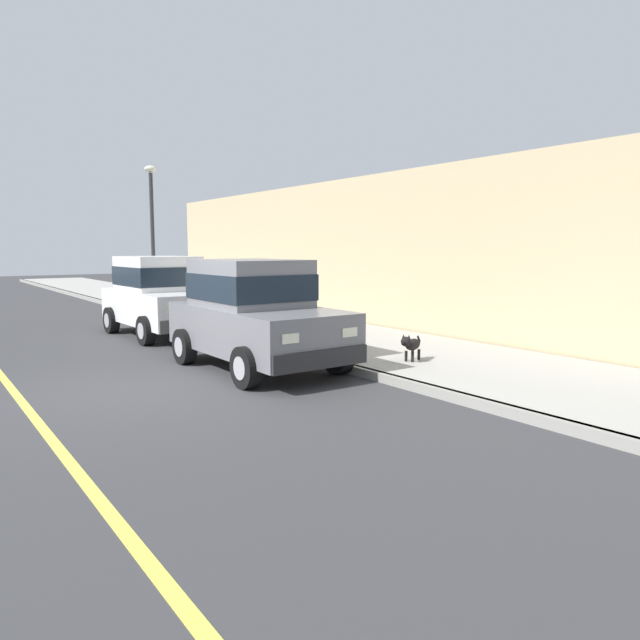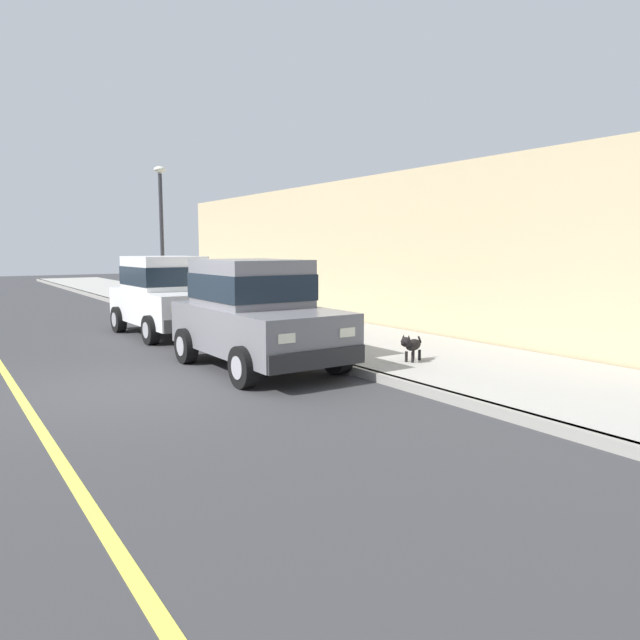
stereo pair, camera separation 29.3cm
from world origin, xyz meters
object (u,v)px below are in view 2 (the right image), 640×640
at_px(car_white_hatchback, 167,294).
at_px(dog_black, 411,345).
at_px(car_grey_hatchback, 255,312).
at_px(fire_hydrant, 291,325).
at_px(street_lamp, 161,221).

distance_m(car_white_hatchback, dog_black, 6.70).
relative_size(car_grey_hatchback, fire_hydrant, 5.25).
bearing_deg(car_grey_hatchback, car_white_hatchback, 89.04).
distance_m(car_grey_hatchback, fire_hydrant, 2.13).
xyz_separation_m(fire_hydrant, street_lamp, (-0.10, 7.55, 2.43)).
xyz_separation_m(dog_black, street_lamp, (-0.69, 10.58, 2.48)).
distance_m(car_white_hatchback, street_lamp, 4.84).
bearing_deg(fire_hydrant, car_white_hatchback, 113.81).
xyz_separation_m(car_grey_hatchback, dog_black, (2.14, -1.65, -0.55)).
relative_size(car_white_hatchback, fire_hydrant, 5.31).
bearing_deg(car_white_hatchback, dog_black, -72.03).
bearing_deg(car_grey_hatchback, fire_hydrant, 41.73).
distance_m(car_grey_hatchback, dog_black, 2.76).
xyz_separation_m(car_grey_hatchback, street_lamp, (1.45, 8.93, 1.93)).
height_order(car_white_hatchback, dog_black, car_white_hatchback).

